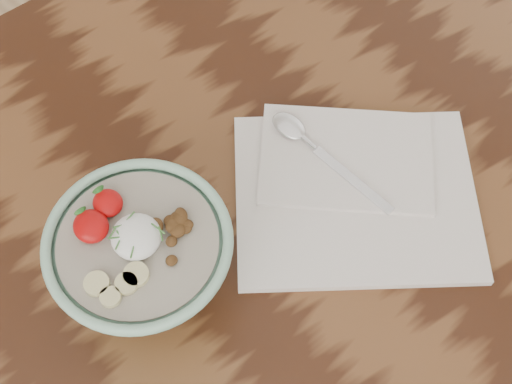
% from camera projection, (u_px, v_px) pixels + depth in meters
% --- Properties ---
extents(table, '(1.60, 0.90, 0.75)m').
position_uv_depth(table, '(197.00, 275.00, 0.91)').
color(table, '#351A0D').
rests_on(table, ground).
extents(breakfast_bowl, '(0.19, 0.19, 0.13)m').
position_uv_depth(breakfast_bowl, '(143.00, 258.00, 0.75)').
color(breakfast_bowl, '#91C3A7').
rests_on(breakfast_bowl, table).
extents(napkin, '(0.37, 0.35, 0.02)m').
position_uv_depth(napkin, '(354.00, 189.00, 0.85)').
color(napkin, white).
rests_on(napkin, table).
extents(spoon, '(0.05, 0.19, 0.01)m').
position_uv_depth(spoon, '(304.00, 139.00, 0.87)').
color(spoon, silver).
rests_on(spoon, napkin).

